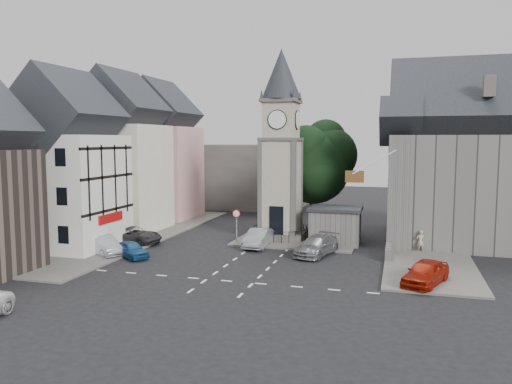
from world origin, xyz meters
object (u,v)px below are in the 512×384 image
(car_west_blue, at_px, (131,249))
(car_east_red, at_px, (426,273))
(clock_tower, at_px, (281,146))
(pedestrian, at_px, (420,242))
(stone_shelter, at_px, (335,225))

(car_west_blue, xyz_separation_m, car_east_red, (20.53, -1.37, 0.14))
(clock_tower, height_order, car_west_blue, clock_tower)
(car_west_blue, bearing_deg, clock_tower, -9.95)
(pedestrian, bearing_deg, stone_shelter, -32.56)
(stone_shelter, relative_size, car_east_red, 0.97)
(stone_shelter, xyz_separation_m, car_east_red, (6.70, -10.50, -0.79))
(clock_tower, xyz_separation_m, pedestrian, (11.50, -2.11, -7.24))
(clock_tower, bearing_deg, stone_shelter, -5.84)
(clock_tower, xyz_separation_m, stone_shelter, (4.80, -0.49, -6.57))
(clock_tower, relative_size, car_west_blue, 4.54)
(clock_tower, bearing_deg, car_east_red, -43.70)
(car_west_blue, height_order, pedestrian, pedestrian)
(stone_shelter, distance_m, car_east_red, 12.48)
(clock_tower, height_order, car_east_red, clock_tower)
(stone_shelter, bearing_deg, clock_tower, 174.16)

